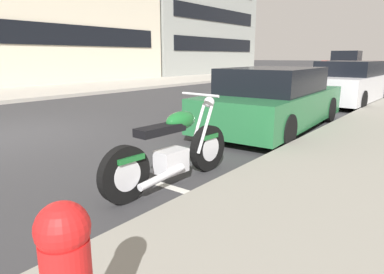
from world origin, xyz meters
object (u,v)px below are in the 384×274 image
Objects in this scene: parked_motorcycle at (173,151)px; parked_car_mid_block at (349,83)px; parked_car_near_corner at (372,77)px; parked_car_second_in_row at (274,100)px; crossing_truck at (355,65)px.

parked_car_mid_block is at bearing 4.87° from parked_motorcycle.
parked_motorcycle is 0.50× the size of parked_car_near_corner.
parked_car_mid_block is 5.69m from parked_car_near_corner.
parked_car_mid_block reaches higher than parked_car_near_corner.
parked_car_near_corner is at bearing -2.24° from parked_car_second_in_row.
parked_car_second_in_row is at bearing 96.76° from crossing_truck.
parked_car_second_in_row is 11.28m from parked_car_near_corner.
crossing_truck is at bearing 13.93° from parked_car_mid_block.
parked_car_second_in_row reaches higher than parked_motorcycle.
crossing_truck is (23.26, 3.73, 0.29)m from parked_car_second_in_row.
parked_car_mid_block is (5.59, -0.17, 0.04)m from parked_car_second_in_row.
parked_car_second_in_row is 5.60m from parked_car_mid_block.
crossing_truck is (17.67, 3.90, 0.24)m from parked_car_mid_block.
parked_motorcycle is 27.60m from crossing_truck.
parked_car_mid_block reaches higher than parked_car_second_in_row.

